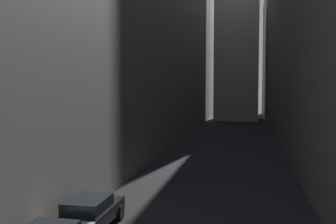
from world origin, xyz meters
The scene contains 3 objects.
ground_plane centered at (0.00, 48.00, 0.00)m, with size 264.00×264.00×0.00m, color black.
building_block_left centered at (-10.94, 50.00, 12.88)m, with size 10.89×108.00×25.76m, color slate.
parked_car_left_far centered at (-4.40, 23.35, 0.74)m, with size 1.94×4.60×1.43m.
Camera 1 is at (2.17, 8.22, 6.05)m, focal length 41.39 mm.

